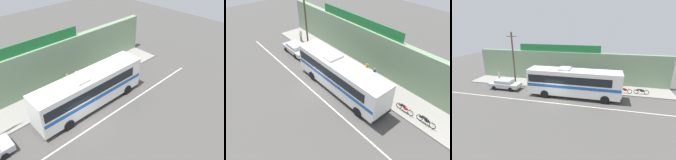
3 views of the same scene
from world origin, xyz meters
TOP-DOWN VIEW (x-y plane):
  - ground_plane at (0.00, 0.00)m, footprint 70.00×70.00m
  - sidewalk_slab at (0.00, 5.20)m, footprint 30.00×3.60m
  - storefront_facade at (0.00, 7.35)m, footprint 30.00×0.70m
  - storefront_billboard at (-1.35, 7.35)m, footprint 12.93×0.12m
  - road_center_stripe at (0.00, -0.80)m, footprint 30.00×0.14m
  - intercity_bus at (2.09, 1.59)m, footprint 11.61×2.66m
  - parked_car at (-7.93, 2.08)m, footprint 4.42×1.88m
  - utility_pole at (-7.15, 3.68)m, footprint 1.60×0.22m
  - motorcycle_purple at (10.72, 4.23)m, footprint 1.87×0.56m
  - motorcycle_blue at (8.62, 4.07)m, footprint 1.89×0.56m
  - motorcycle_green at (6.19, 4.25)m, footprint 1.87×0.56m
  - pedestrian_near_shop at (2.26, 5.55)m, footprint 0.30×0.48m
  - pedestrian_by_curb at (-10.42, 4.48)m, footprint 0.30×0.48m
  - pedestrian_far_right at (3.40, 5.55)m, footprint 0.30×0.48m

SIDE VIEW (x-z plane):
  - ground_plane at x=0.00m, z-range 0.00..0.00m
  - road_center_stripe at x=0.00m, z-range 0.00..0.01m
  - sidewalk_slab at x=0.00m, z-range 0.00..0.14m
  - motorcycle_purple at x=10.72m, z-range 0.09..1.04m
  - motorcycle_blue at x=8.62m, z-range 0.09..1.04m
  - motorcycle_green at x=6.19m, z-range 0.09..1.04m
  - parked_car at x=-7.93m, z-range 0.05..1.42m
  - pedestrian_far_right at x=3.40m, z-range 0.26..1.85m
  - pedestrian_by_curb at x=-10.42m, z-range 0.28..1.96m
  - pedestrian_near_shop at x=2.26m, z-range 0.28..1.96m
  - intercity_bus at x=2.09m, z-range 0.17..3.96m
  - storefront_facade at x=0.00m, z-range 0.00..4.80m
  - utility_pole at x=-7.15m, z-range 0.27..8.03m
  - storefront_billboard at x=-1.35m, z-range 4.80..5.90m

